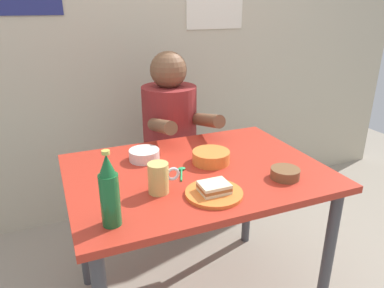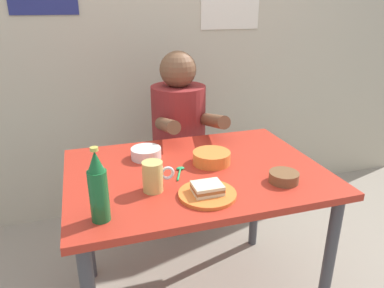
# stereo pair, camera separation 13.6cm
# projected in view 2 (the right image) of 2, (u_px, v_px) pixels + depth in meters

# --- Properties ---
(wall_back) EXTENTS (4.40, 0.09, 2.60)m
(wall_back) POSITION_uv_depth(u_px,v_px,m) (145.00, 22.00, 2.30)
(wall_back) COLOR #BCB299
(wall_back) RESTS_ON ground
(dining_table) EXTENTS (1.10, 0.80, 0.74)m
(dining_table) POSITION_uv_depth(u_px,v_px,m) (195.00, 188.00, 1.61)
(dining_table) COLOR #B72D1E
(dining_table) RESTS_ON ground
(stool) EXTENTS (0.34, 0.34, 0.45)m
(stool) POSITION_uv_depth(u_px,v_px,m) (180.00, 182.00, 2.30)
(stool) COLOR #4C4C51
(stool) RESTS_ON ground
(person_seated) EXTENTS (0.33, 0.56, 0.72)m
(person_seated) POSITION_uv_depth(u_px,v_px,m) (179.00, 120.00, 2.14)
(person_seated) COLOR maroon
(person_seated) RESTS_ON stool
(plate_orange) EXTENTS (0.22, 0.22, 0.01)m
(plate_orange) POSITION_uv_depth(u_px,v_px,m) (207.00, 194.00, 1.36)
(plate_orange) COLOR orange
(plate_orange) RESTS_ON dining_table
(sandwich) EXTENTS (0.11, 0.09, 0.04)m
(sandwich) POSITION_uv_depth(u_px,v_px,m) (207.00, 188.00, 1.35)
(sandwich) COLOR beige
(sandwich) RESTS_ON plate_orange
(beer_mug) EXTENTS (0.13, 0.08, 0.12)m
(beer_mug) POSITION_uv_depth(u_px,v_px,m) (153.00, 176.00, 1.38)
(beer_mug) COLOR #D1BC66
(beer_mug) RESTS_ON dining_table
(beer_bottle) EXTENTS (0.06, 0.06, 0.26)m
(beer_bottle) POSITION_uv_depth(u_px,v_px,m) (98.00, 188.00, 1.17)
(beer_bottle) COLOR #19602D
(beer_bottle) RESTS_ON dining_table
(soup_bowl_orange) EXTENTS (0.17, 0.17, 0.05)m
(soup_bowl_orange) POSITION_uv_depth(u_px,v_px,m) (212.00, 157.00, 1.62)
(soup_bowl_orange) COLOR orange
(soup_bowl_orange) RESTS_ON dining_table
(rice_bowl_white) EXTENTS (0.14, 0.14, 0.05)m
(rice_bowl_white) POSITION_uv_depth(u_px,v_px,m) (146.00, 153.00, 1.68)
(rice_bowl_white) COLOR silver
(rice_bowl_white) RESTS_ON dining_table
(condiment_bowl_brown) EXTENTS (0.12, 0.12, 0.04)m
(condiment_bowl_brown) POSITION_uv_depth(u_px,v_px,m) (284.00, 177.00, 1.46)
(condiment_bowl_brown) COLOR brown
(condiment_bowl_brown) RESTS_ON dining_table
(spoon) EXTENTS (0.06, 0.12, 0.01)m
(spoon) POSITION_uv_depth(u_px,v_px,m) (180.00, 171.00, 1.55)
(spoon) COLOR #26A559
(spoon) RESTS_ON dining_table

